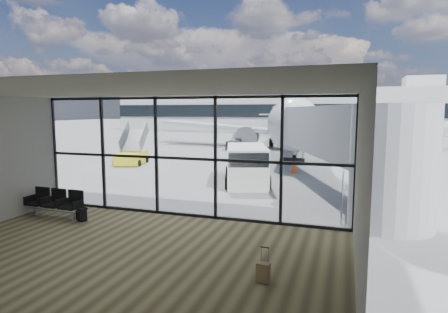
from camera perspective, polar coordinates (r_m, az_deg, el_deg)
The scene contains 21 objects.
ground at distance 53.10m, azimuth 12.07°, elevation 2.52°, with size 220.00×220.00×0.00m, color slate.
lounge_shell at distance 9.79m, azimuth -17.56°, elevation -1.04°, with size 12.02×8.01×4.51m.
glass_curtain_wall at distance 13.98m, azimuth -5.94°, elevation -0.11°, with size 12.10×0.12×4.50m.
jet_bridge at distance 19.78m, azimuth 15.94°, elevation 3.21°, with size 8.00×16.50×4.33m.
apron_railing at distance 16.47m, azimuth 17.61°, elevation -4.72°, with size 0.06×5.46×1.11m.
far_terminal at distance 74.88m, azimuth 13.55°, elevation 6.95°, with size 80.00×12.20×11.00m.
tree_0 at distance 98.67m, azimuth -12.75°, elevation 7.17°, with size 4.95×4.95×7.12m.
tree_1 at distance 95.74m, azimuth -9.65°, elevation 7.62°, with size 5.61×5.61×8.07m.
tree_2 at distance 93.10m, azimuth -6.36°, elevation 8.08°, with size 6.27×6.27×9.03m.
tree_3 at distance 90.75m, azimuth -2.88°, elevation 7.36°, with size 4.95×4.95×7.12m.
tree_4 at distance 88.77m, azimuth 0.77°, elevation 7.78°, with size 5.61×5.61×8.07m.
tree_5 at distance 87.16m, azimuth 4.57°, elevation 8.18°, with size 6.27×6.27×9.03m.
seating_row at distance 15.50m, azimuth -24.25°, elevation -6.27°, with size 2.35×0.73×1.04m.
backpack at distance 14.56m, azimuth -20.88°, elevation -8.27°, with size 0.40×0.40×0.52m.
suitcase at distance 9.07m, azimuth 6.00°, elevation -17.19°, with size 0.32×0.25×0.83m.
airliner at distance 42.82m, azimuth 11.18°, elevation 5.48°, with size 32.42×37.69×9.72m.
service_van at distance 20.34m, azimuth 3.49°, elevation -1.25°, with size 3.37×5.14×2.06m.
belt_loader at distance 38.47m, azimuth 1.64°, elevation 1.85°, with size 1.60×3.59×1.61m.
mobile_stairs at distance 28.88m, azimuth -13.87°, elevation 0.08°, with size 2.57×3.90×2.53m.
traffic_cone_a at distance 24.52m, azimuth 10.66°, elevation -1.70°, with size 0.47×0.47×0.68m.
traffic_cone_c at distance 29.38m, azimuth 6.16°, elevation -0.30°, with size 0.40×0.40×0.57m.
Camera 1 is at (5.70, -12.65, 3.95)m, focal length 30.00 mm.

